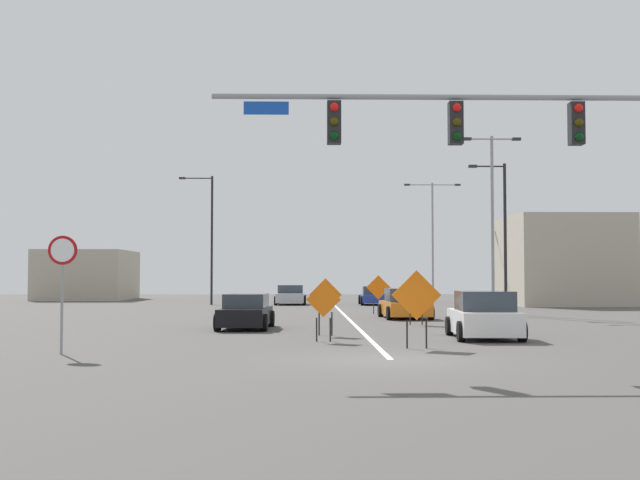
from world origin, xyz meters
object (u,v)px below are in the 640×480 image
object	(u,v)px
car_white_far	(484,317)
construction_sign_left_lane	(416,294)
street_lamp_near_right	(209,233)
construction_sign_right_lane	(323,304)
car_orange_near	(405,305)
car_silver_distant	(291,296)
construction_sign_median_far	(417,299)
construction_sign_right_shoulder	(326,299)
car_blue_mid	(375,296)
traffic_signal_assembly	(524,144)
street_lamp_far_right	(492,211)
street_lamp_near_left	(433,231)
car_black_passing	(246,312)
stop_sign	(62,271)
street_lamp_mid_right	(502,231)
construction_sign_left_shoulder	(378,289)

from	to	relation	value
car_white_far	construction_sign_left_lane	bearing A→B (deg)	99.32
street_lamp_near_right	construction_sign_right_lane	distance (m)	32.15
car_orange_near	car_silver_distant	bearing A→B (deg)	107.33
construction_sign_right_lane	construction_sign_median_far	bearing A→B (deg)	-42.79
construction_sign_right_lane	car_orange_near	distance (m)	13.87
construction_sign_right_shoulder	car_silver_distant	xyz separation A→B (m)	(-1.69, 29.19, -0.62)
construction_sign_median_far	car_blue_mid	bearing A→B (deg)	86.92
construction_sign_median_far	street_lamp_near_right	bearing A→B (deg)	106.31
construction_sign_right_lane	car_white_far	size ratio (longest dim) A/B	0.47
traffic_signal_assembly	car_blue_mid	bearing A→B (deg)	90.70
street_lamp_far_right	traffic_signal_assembly	bearing A→B (deg)	-101.44
street_lamp_near_left	car_black_passing	distance (m)	34.25
car_orange_near	car_white_far	world-z (taller)	car_white_far
construction_sign_right_lane	construction_sign_left_lane	world-z (taller)	construction_sign_left_lane
construction_sign_right_lane	car_orange_near	bearing A→B (deg)	72.32
traffic_signal_assembly	construction_sign_right_shoulder	bearing A→B (deg)	120.73
traffic_signal_assembly	car_black_passing	world-z (taller)	traffic_signal_assembly
stop_sign	street_lamp_mid_right	world-z (taller)	street_lamp_mid_right
stop_sign	construction_sign_left_lane	world-z (taller)	stop_sign
stop_sign	street_lamp_far_right	bearing A→B (deg)	51.23
street_lamp_near_left	car_silver_distant	xyz separation A→B (m)	(-11.08, -5.90, -4.90)
car_blue_mid	street_lamp_near_right	bearing A→B (deg)	179.81
construction_sign_left_shoulder	car_orange_near	xyz separation A→B (m)	(0.85, -4.49, -0.66)
traffic_signal_assembly	construction_sign_left_lane	distance (m)	14.22
street_lamp_near_left	street_lamp_mid_right	xyz separation A→B (m)	(0.28, -20.81, -1.13)
street_lamp_far_right	construction_sign_left_shoulder	size ratio (longest dim) A/B	4.50
car_orange_near	car_silver_distant	xyz separation A→B (m)	(-5.77, 18.48, -0.02)
traffic_signal_assembly	construction_sign_right_shoulder	distance (m)	9.96
car_white_far	car_orange_near	bearing A→B (deg)	94.78
construction_sign_left_shoulder	car_silver_distant	size ratio (longest dim) A/B	0.48
street_lamp_near_right	car_silver_distant	size ratio (longest dim) A/B	2.11
construction_sign_median_far	construction_sign_left_shoulder	distance (m)	20.07
stop_sign	car_orange_near	size ratio (longest dim) A/B	0.73
traffic_signal_assembly	car_silver_distant	xyz separation A→B (m)	(-6.34, 37.03, -4.64)
car_white_far	car_black_passing	size ratio (longest dim) A/B	0.96
stop_sign	construction_sign_median_far	size ratio (longest dim) A/B	1.40
stop_sign	street_lamp_near_left	bearing A→B (deg)	68.38
construction_sign_right_shoulder	construction_sign_left_shoulder	size ratio (longest dim) A/B	0.94
car_white_far	construction_sign_left_shoulder	bearing A→B (deg)	96.41
construction_sign_right_shoulder	car_silver_distant	size ratio (longest dim) A/B	0.45
street_lamp_near_right	street_lamp_mid_right	size ratio (longest dim) A/B	1.14
street_lamp_far_right	car_blue_mid	bearing A→B (deg)	107.82
traffic_signal_assembly	construction_sign_median_far	distance (m)	5.38
car_orange_near	car_blue_mid	bearing A→B (deg)	89.57
car_orange_near	traffic_signal_assembly	bearing A→B (deg)	-88.21
street_lamp_near_right	construction_sign_right_lane	bearing A→B (deg)	-76.89
street_lamp_far_right	car_black_passing	world-z (taller)	street_lamp_far_right
street_lamp_far_right	street_lamp_near_left	xyz separation A→B (m)	(0.39, 21.45, 0.16)
construction_sign_right_shoulder	construction_sign_median_far	bearing A→B (deg)	-63.53
street_lamp_far_right	construction_sign_right_shoulder	xyz separation A→B (m)	(-9.00, -13.65, -4.12)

